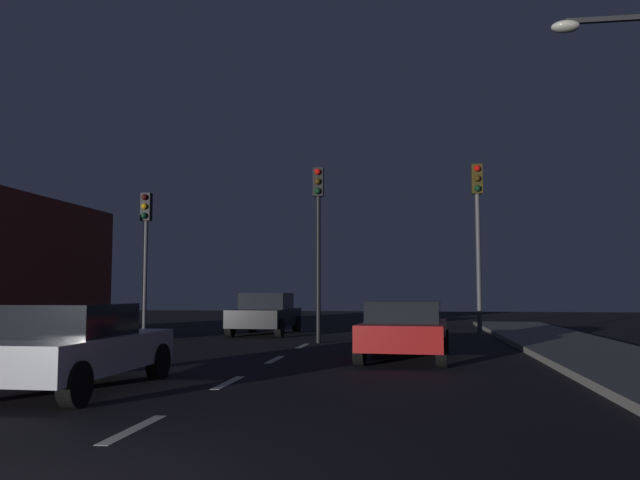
{
  "coord_description": "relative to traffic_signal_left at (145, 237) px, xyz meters",
  "views": [
    {
      "loc": [
        3.19,
        -4.53,
        1.58
      ],
      "look_at": [
        0.59,
        13.4,
        3.03
      ],
      "focal_mm": 36.09,
      "sensor_mm": 36.0,
      "label": 1
    }
  ],
  "objects": [
    {
      "name": "ground_plane",
      "position": [
        5.32,
        -8.03,
        -3.34
      ],
      "size": [
        80.0,
        80.0,
        0.0
      ],
      "primitive_type": "plane",
      "color": "black"
    },
    {
      "name": "lane_stripe_fifth",
      "position": [
        5.32,
        -1.03,
        -3.33
      ],
      "size": [
        0.16,
        1.6,
        0.01
      ],
      "primitive_type": "cube",
      "color": "silver",
      "rests_on": "ground_plane"
    },
    {
      "name": "lane_stripe_second",
      "position": [
        5.32,
        -12.43,
        -3.33
      ],
      "size": [
        0.16,
        1.6,
        0.01
      ],
      "primitive_type": "cube",
      "color": "silver",
      "rests_on": "ground_plane"
    },
    {
      "name": "traffic_signal_left",
      "position": [
        0.0,
        0.0,
        0.0
      ],
      "size": [
        0.32,
        0.38,
        4.75
      ],
      "color": "#4C4C51",
      "rests_on": "ground_plane"
    },
    {
      "name": "lane_stripe_fourth",
      "position": [
        5.32,
        -4.83,
        -3.33
      ],
      "size": [
        0.16,
        1.6,
        0.01
      ],
      "primitive_type": "cube",
      "color": "silver",
      "rests_on": "ground_plane"
    },
    {
      "name": "traffic_signal_center",
      "position": [
        5.62,
        0.0,
        0.43
      ],
      "size": [
        0.32,
        0.38,
        5.42
      ],
      "color": "black",
      "rests_on": "ground_plane"
    },
    {
      "name": "car_oncoming_far",
      "position": [
        3.16,
        3.49,
        -2.57
      ],
      "size": [
        2.1,
        3.88,
        1.52
      ],
      "color": "black",
      "rests_on": "ground_plane"
    },
    {
      "name": "lane_stripe_third",
      "position": [
        5.32,
        -8.63,
        -3.33
      ],
      "size": [
        0.16,
        1.6,
        0.01
      ],
      "primitive_type": "cube",
      "color": "silver",
      "rests_on": "ground_plane"
    },
    {
      "name": "traffic_signal_right",
      "position": [
        10.44,
        0.0,
        0.41
      ],
      "size": [
        0.32,
        0.38,
        5.39
      ],
      "color": "#4C4C51",
      "rests_on": "ground_plane"
    },
    {
      "name": "car_stopped_ahead",
      "position": [
        8.31,
        -4.59,
        -2.63
      ],
      "size": [
        2.15,
        3.92,
        1.36
      ],
      "color": "#B21919",
      "rests_on": "ground_plane"
    },
    {
      "name": "street_lamp_right",
      "position": [
        12.83,
        -6.49,
        0.93
      ],
      "size": [
        1.9,
        0.36,
        7.07
      ],
      "color": "black",
      "rests_on": "ground_plane"
    },
    {
      "name": "car_adjacent_lane",
      "position": [
        3.1,
        -9.92,
        -2.62
      ],
      "size": [
        1.94,
        3.98,
        1.38
      ],
      "color": "silver",
      "rests_on": "ground_plane"
    }
  ]
}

